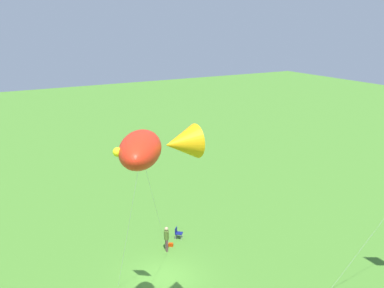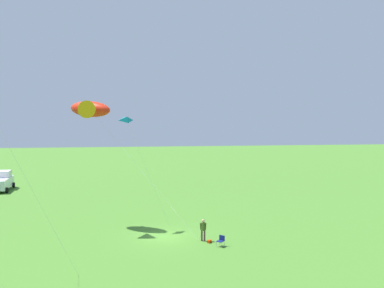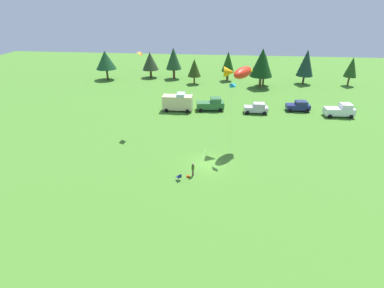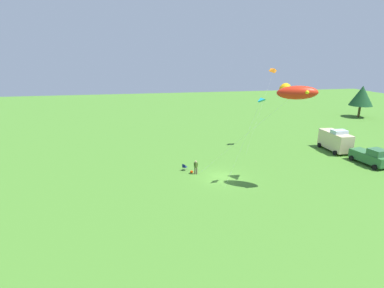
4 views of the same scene
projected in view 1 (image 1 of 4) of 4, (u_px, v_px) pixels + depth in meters
name	position (u px, v px, depth m)	size (l,w,h in m)	color
ground_plane	(165.00, 277.00, 27.17)	(160.00, 160.00, 0.00)	#447B28
person_kite_flyer	(167.00, 237.00, 29.95)	(0.41, 0.52, 1.74)	#523137
folding_chair	(178.00, 232.00, 31.76)	(0.68, 0.68, 0.82)	navy
backpack_on_grass	(171.00, 245.00, 30.79)	(0.32, 0.22, 0.22)	#BE3005
kite_large_fish	(151.00, 148.00, 17.40)	(7.12, 10.99, 11.06)	red
kite_delta_teal	(143.00, 145.00, 20.79)	(1.18, 4.27, 9.79)	teal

